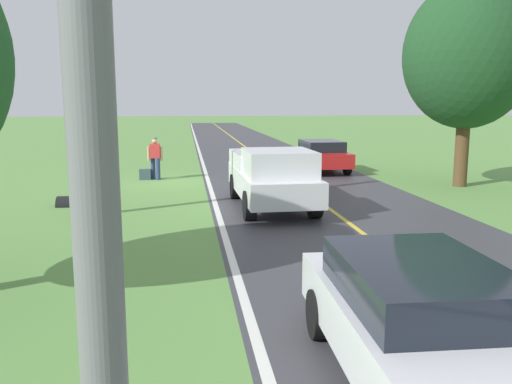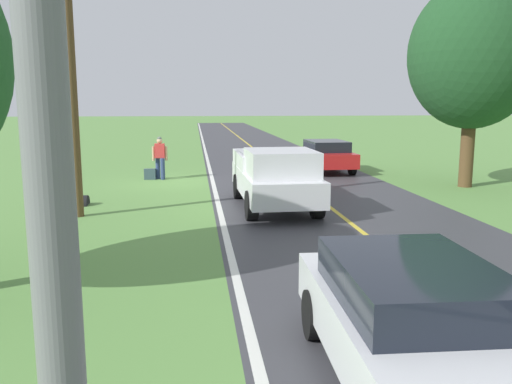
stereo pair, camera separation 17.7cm
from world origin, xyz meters
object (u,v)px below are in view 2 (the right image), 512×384
object	(u,v)px
tree_far_side_near	(473,55)
sedan_ahead_same_lane	(416,324)
hitchhiker_walking	(160,155)
pickup_truck_passing	(276,177)
sedan_near_oncoming	(325,155)
utility_pole_roadside	(71,71)
suitcase_carried	(150,174)

from	to	relation	value
tree_far_side_near	sedan_ahead_same_lane	xyz separation A→B (m)	(7.69, 13.38, -4.04)
hitchhiker_walking	pickup_truck_passing	world-z (taller)	pickup_truck_passing
tree_far_side_near	sedan_near_oncoming	size ratio (longest dim) A/B	1.69
hitchhiker_walking	utility_pole_roadside	world-z (taller)	utility_pole_roadside
hitchhiker_walking	suitcase_carried	xyz separation A→B (m)	(0.42, 0.07, -0.76)
tree_far_side_near	sedan_near_oncoming	world-z (taller)	tree_far_side_near
pickup_truck_passing	suitcase_carried	bearing A→B (deg)	-57.50
pickup_truck_passing	tree_far_side_near	distance (m)	9.20
sedan_near_oncoming	pickup_truck_passing	bearing A→B (deg)	66.71
pickup_truck_passing	tree_far_side_near	world-z (taller)	tree_far_side_near
hitchhiker_walking	pickup_truck_passing	size ratio (longest dim) A/B	0.32
tree_far_side_near	utility_pole_roadside	size ratio (longest dim) A/B	0.95
utility_pole_roadside	hitchhiker_walking	bearing A→B (deg)	-104.47
tree_far_side_near	sedan_ahead_same_lane	world-z (taller)	tree_far_side_near
utility_pole_roadside	pickup_truck_passing	bearing A→B (deg)	-175.82
suitcase_carried	tree_far_side_near	distance (m)	13.14
hitchhiker_walking	suitcase_carried	world-z (taller)	hitchhiker_walking
utility_pole_roadside	sedan_ahead_same_lane	bearing A→B (deg)	119.97
hitchhiker_walking	tree_far_side_near	bearing A→B (deg)	163.78
sedan_near_oncoming	utility_pole_roadside	size ratio (longest dim) A/B	0.56
suitcase_carried	utility_pole_roadside	bearing A→B (deg)	-9.37
suitcase_carried	utility_pole_roadside	world-z (taller)	utility_pole_roadside
sedan_near_oncoming	tree_far_side_near	bearing A→B (deg)	129.31
pickup_truck_passing	sedan_ahead_same_lane	distance (m)	10.08
hitchhiker_walking	utility_pole_roadside	bearing A→B (deg)	75.53
hitchhiker_walking	tree_far_side_near	size ratio (longest dim) A/B	0.23
hitchhiker_walking	sedan_near_oncoming	distance (m)	7.54
suitcase_carried	pickup_truck_passing	size ratio (longest dim) A/B	0.08
hitchhiker_walking	sedan_near_oncoming	size ratio (longest dim) A/B	0.39
hitchhiker_walking	suitcase_carried	bearing A→B (deg)	8.93
sedan_ahead_same_lane	pickup_truck_passing	bearing A→B (deg)	-90.04
utility_pole_roadside	tree_far_side_near	bearing A→B (deg)	-164.36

